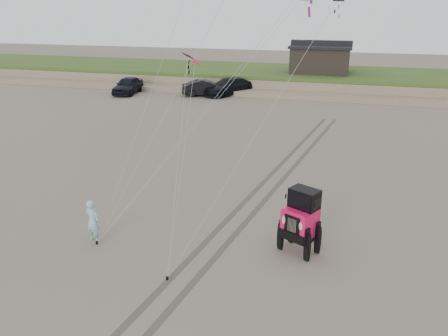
{
  "coord_description": "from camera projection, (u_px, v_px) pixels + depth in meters",
  "views": [
    {
      "loc": [
        5.46,
        -12.06,
        8.4
      ],
      "look_at": [
        1.08,
        3.0,
        2.6
      ],
      "focal_mm": 35.0,
      "sensor_mm": 36.0,
      "label": 1
    }
  ],
  "objects": [
    {
      "name": "stake_aux",
      "position": [
        167.0,
        278.0,
        14.27
      ],
      "size": [
        0.08,
        0.08,
        0.12
      ],
      "primitive_type": "cylinder",
      "color": "black",
      "rests_on": "ground"
    },
    {
      "name": "truck_b",
      "position": [
        206.0,
        88.0,
        43.67
      ],
      "size": [
        5.03,
        3.33,
        1.57
      ],
      "primitive_type": "imported",
      "rotation": [
        0.0,
        0.0,
        1.96
      ],
      "color": "black",
      "rests_on": "ground"
    },
    {
      "name": "dune_ridge",
      "position": [
        301.0,
        79.0,
        48.69
      ],
      "size": [
        160.0,
        14.25,
        1.73
      ],
      "color": "#7A6B54",
      "rests_on": "ground"
    },
    {
      "name": "stake_main",
      "position": [
        97.0,
        243.0,
        16.42
      ],
      "size": [
        0.08,
        0.08,
        0.12
      ],
      "primitive_type": "cylinder",
      "color": "black",
      "rests_on": "ground"
    },
    {
      "name": "truck_a",
      "position": [
        128.0,
        85.0,
        44.74
      ],
      "size": [
        2.64,
        5.21,
        1.7
      ],
      "primitive_type": "imported",
      "rotation": [
        0.0,
        0.0,
        0.13
      ],
      "color": "black",
      "rests_on": "ground"
    },
    {
      "name": "jeep",
      "position": [
        300.0,
        228.0,
        15.62
      ],
      "size": [
        4.31,
        5.65,
        1.93
      ],
      "primitive_type": null,
      "rotation": [
        0.0,
        0.0,
        -0.46
      ],
      "color": "#E91151",
      "rests_on": "ground"
    },
    {
      "name": "ground",
      "position": [
        170.0,
        263.0,
        15.2
      ],
      "size": [
        160.0,
        160.0,
        0.0
      ],
      "primitive_type": "plane",
      "color": "#6B6054",
      "rests_on": "ground"
    },
    {
      "name": "man",
      "position": [
        93.0,
        221.0,
        16.4
      ],
      "size": [
        0.68,
        0.51,
        1.7
      ],
      "primitive_type": "imported",
      "rotation": [
        0.0,
        0.0,
        2.97
      ],
      "color": "#87C6D1",
      "rests_on": "ground"
    },
    {
      "name": "cabin",
      "position": [
        321.0,
        58.0,
        46.87
      ],
      "size": [
        6.4,
        5.4,
        3.35
      ],
      "color": "black",
      "rests_on": "dune_ridge"
    },
    {
      "name": "truck_c",
      "position": [
        228.0,
        87.0,
        44.09
      ],
      "size": [
        5.14,
        6.14,
        1.68
      ],
      "primitive_type": "imported",
      "rotation": [
        0.0,
        0.0,
        -0.58
      ],
      "color": "black",
      "rests_on": "ground"
    },
    {
      "name": "tire_tracks",
      "position": [
        269.0,
        185.0,
        21.88
      ],
      "size": [
        5.22,
        29.74,
        0.01
      ],
      "color": "#4C443D",
      "rests_on": "ground"
    }
  ]
}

